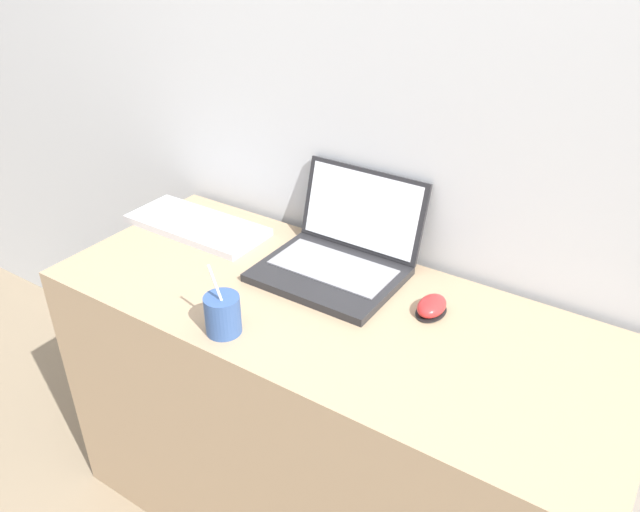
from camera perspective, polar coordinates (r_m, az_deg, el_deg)
wall_back at (r=1.48m, az=8.03°, el=18.13°), size 7.00×0.04×2.50m
desk at (r=1.66m, az=0.78°, el=-15.07°), size 1.36×0.55×0.74m
laptop at (r=1.54m, az=1.81°, el=0.27°), size 0.34×0.32×0.22m
drink_cup at (r=1.34m, az=-8.89°, el=-5.23°), size 0.08×0.08×0.17m
computer_mouse at (r=1.41m, az=10.17°, el=-4.59°), size 0.06×0.09×0.04m
external_keyboard at (r=1.78m, az=-11.20°, el=2.77°), size 0.40×0.17×0.02m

